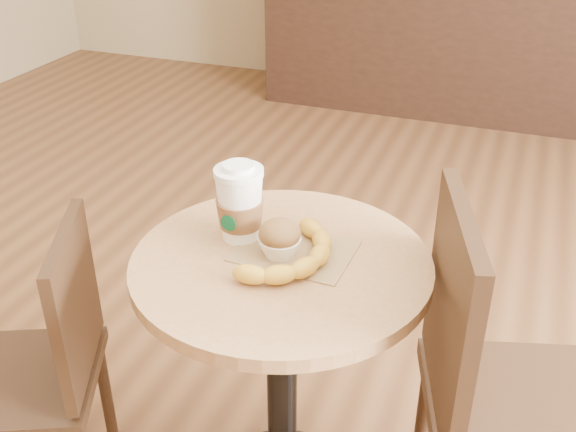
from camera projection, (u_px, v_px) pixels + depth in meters
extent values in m
cylinder|color=black|center=(282.00, 394.00, 1.57)|extent=(0.07, 0.07, 0.72)
cylinder|color=#A7794C|center=(281.00, 265.00, 1.40)|extent=(0.63, 0.63, 0.03)
cube|color=#301E10|center=(23.00, 381.00, 1.59)|extent=(0.46, 0.46, 0.03)
cylinder|color=#301E10|center=(106.00, 394.00, 1.82)|extent=(0.03, 0.03, 0.39)
cube|color=#301E10|center=(75.00, 304.00, 1.50)|extent=(0.16, 0.31, 0.36)
cube|color=#301E10|center=(525.00, 413.00, 1.41)|extent=(0.51, 0.51, 0.04)
cylinder|color=#301E10|center=(564.00, 432.00, 1.66)|extent=(0.04, 0.04, 0.46)
cylinder|color=#301E10|center=(422.00, 425.00, 1.68)|extent=(0.04, 0.04, 0.46)
cube|color=#301E10|center=(451.00, 311.00, 1.29)|extent=(0.14, 0.38, 0.43)
cube|color=black|center=(450.00, 28.00, 4.10)|extent=(2.20, 0.60, 1.00)
cube|color=olive|center=(295.00, 251.00, 1.41)|extent=(0.25, 0.19, 0.00)
cylinder|color=white|center=(239.00, 172.00, 1.39)|extent=(0.10, 0.10, 0.01)
cylinder|color=white|center=(238.00, 167.00, 1.38)|extent=(0.07, 0.07, 0.01)
cylinder|color=#074826|center=(228.00, 223.00, 1.39)|extent=(0.04, 0.00, 0.04)
ellipsoid|color=brown|center=(280.00, 233.00, 1.37)|extent=(0.09, 0.09, 0.06)
ellipsoid|color=beige|center=(280.00, 226.00, 1.36)|extent=(0.03, 0.03, 0.02)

